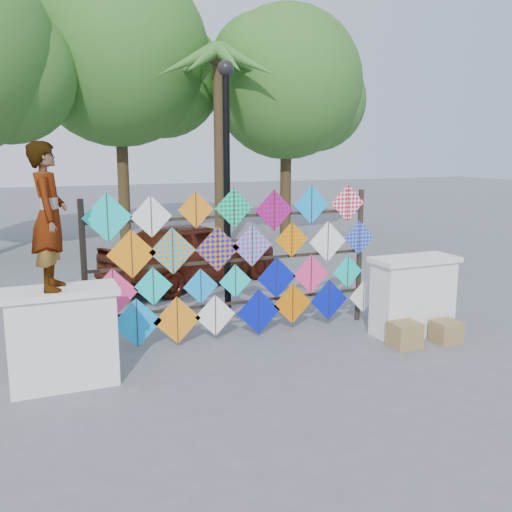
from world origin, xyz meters
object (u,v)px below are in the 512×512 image
sedan (192,252)px  vendor_woman (49,217)px  lamppost (227,166)px  kite_rack (239,264)px

sedan → vendor_woman: bearing=124.8°
vendor_woman → lamppost: size_ratio=0.40×
vendor_woman → lamppost: bearing=-45.2°
vendor_woman → kite_rack: bearing=-62.5°
sedan → lamppost: bearing=156.6°
kite_rack → sedan: size_ratio=1.18×
sedan → lamppost: lamppost is taller
vendor_woman → sedan: size_ratio=0.43×
vendor_woman → lamppost: lamppost is taller
vendor_woman → sedan: (3.14, 4.75, -1.47)m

